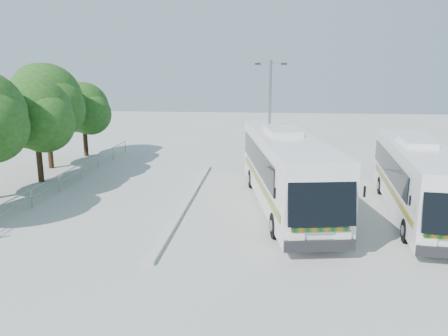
# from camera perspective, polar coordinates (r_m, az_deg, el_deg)

# --- Properties ---
(ground) EXTENTS (100.00, 100.00, 0.00)m
(ground) POSITION_cam_1_polar(r_m,az_deg,el_deg) (21.44, 0.39, -6.03)
(ground) COLOR #ABABA5
(ground) RESTS_ON ground
(kerb_divider) EXTENTS (0.40, 16.00, 0.15)m
(kerb_divider) POSITION_cam_1_polar(r_m,az_deg,el_deg) (23.61, -4.74, -4.09)
(kerb_divider) COLOR #B2B2AD
(kerb_divider) RESTS_ON ground
(railing) EXTENTS (0.06, 22.00, 1.00)m
(railing) POSITION_cam_1_polar(r_m,az_deg,el_deg) (27.65, -19.90, -0.87)
(railing) COLOR gray
(railing) RESTS_ON ground
(tree_far_c) EXTENTS (4.97, 4.69, 6.49)m
(tree_far_c) POSITION_cam_1_polar(r_m,az_deg,el_deg) (29.02, -23.32, 6.53)
(tree_far_c) COLOR #382314
(tree_far_c) RESTS_ON ground
(tree_far_d) EXTENTS (5.62, 5.30, 7.33)m
(tree_far_d) POSITION_cam_1_polar(r_m,az_deg,el_deg) (32.79, -22.15, 8.23)
(tree_far_d) COLOR #382314
(tree_far_d) RESTS_ON ground
(tree_far_e) EXTENTS (4.54, 4.28, 5.92)m
(tree_far_e) POSITION_cam_1_polar(r_m,az_deg,el_deg) (36.62, -17.82, 7.49)
(tree_far_e) COLOR #382314
(tree_far_e) RESTS_ON ground
(coach_main) EXTENTS (4.77, 13.55, 3.69)m
(coach_main) POSITION_cam_1_polar(r_m,az_deg,el_deg) (22.27, 8.01, -0.03)
(coach_main) COLOR silver
(coach_main) RESTS_ON ground
(coach_adjacent) EXTENTS (3.66, 12.27, 3.35)m
(coach_adjacent) POSITION_cam_1_polar(r_m,az_deg,el_deg) (22.87, 23.98, -1.16)
(coach_adjacent) COLOR silver
(coach_adjacent) RESTS_ON ground
(lamppost) EXTENTS (1.81, 0.21, 7.43)m
(lamppost) POSITION_cam_1_polar(r_m,az_deg,el_deg) (25.82, 5.98, 6.49)
(lamppost) COLOR gray
(lamppost) RESTS_ON ground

